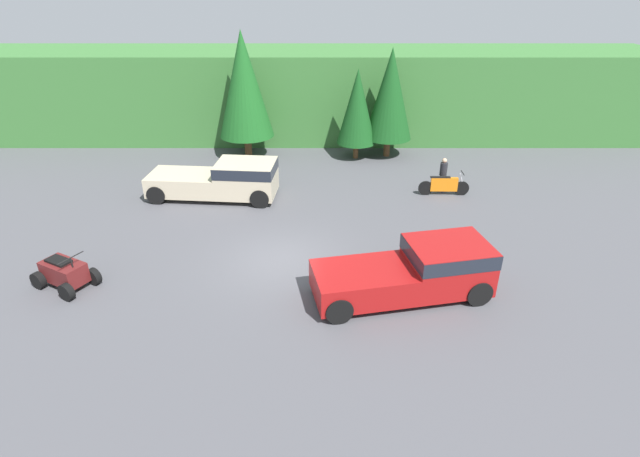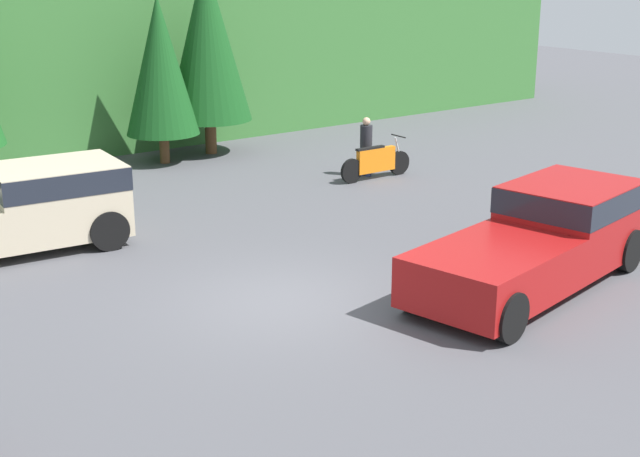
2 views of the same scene
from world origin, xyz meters
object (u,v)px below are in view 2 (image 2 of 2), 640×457
at_px(pickup_truck_red, 544,235).
at_px(dirt_bike, 376,162).
at_px(pickup_truck_second, 7,209).
at_px(rider_person, 366,144).

relative_size(pickup_truck_red, dirt_bike, 2.50).
height_order(pickup_truck_red, pickup_truck_second, same).
bearing_deg(dirt_bike, pickup_truck_red, -107.45).
distance_m(pickup_truck_red, dirt_bike, 8.59).
bearing_deg(pickup_truck_second, dirt_bike, 6.67).
xyz_separation_m(dirt_bike, rider_person, (0.01, 0.45, 0.43)).
bearing_deg(rider_person, dirt_bike, -108.67).
height_order(pickup_truck_second, rider_person, pickup_truck_second).
height_order(dirt_bike, rider_person, rider_person).
bearing_deg(pickup_truck_red, pickup_truck_second, 122.44).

